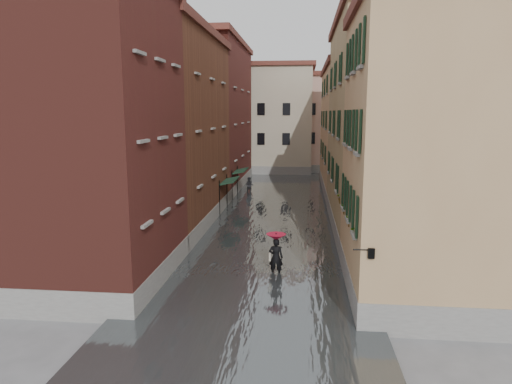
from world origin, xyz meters
The scene contains 16 objects.
ground centered at (0.00, 0.00, 0.00)m, with size 120.00×120.00×0.00m, color slate.
floodwater centered at (0.00, 13.00, 0.10)m, with size 10.00×60.00×0.20m, color #4D5356.
building_left_near centered at (-7.00, -2.00, 6.50)m, with size 6.00×8.00×13.00m, color maroon.
building_left_mid centered at (-7.00, 9.00, 6.25)m, with size 6.00×14.00×12.50m, color brown.
building_left_far centered at (-7.00, 24.00, 7.00)m, with size 6.00×16.00×14.00m, color maroon.
building_right_near centered at (7.00, -2.00, 5.75)m, with size 6.00×8.00×11.50m, color tan.
building_right_mid centered at (7.00, 9.00, 6.50)m, with size 6.00×14.00×13.00m, color tan.
building_right_far centered at (7.00, 24.00, 5.75)m, with size 6.00×16.00×11.50m, color tan.
building_end_cream centered at (-3.00, 38.00, 6.50)m, with size 12.00×9.00×13.00m, color #BAAF93.
building_end_pink centered at (6.00, 40.00, 6.00)m, with size 10.00×9.00×12.00m, color tan.
awning_near centered at (-3.48, 12.67, 2.47)m, with size 1.09×3.30×2.80m.
awning_far centered at (-3.48, 18.52, 2.47)m, with size 1.09×3.19×2.80m.
wall_lantern centered at (4.33, -6.00, 3.01)m, with size 0.71×0.22×0.35m.
window_planters centered at (4.12, -0.82, 3.51)m, with size 0.59×7.87×0.84m.
pedestrian_main centered at (0.84, -0.49, 1.23)m, with size 0.95×0.95×2.06m.
pedestrian_far centered at (-2.96, 21.24, 0.80)m, with size 0.78×0.61×1.60m, color black.
Camera 1 is at (2.01, -21.00, 7.66)m, focal length 32.00 mm.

